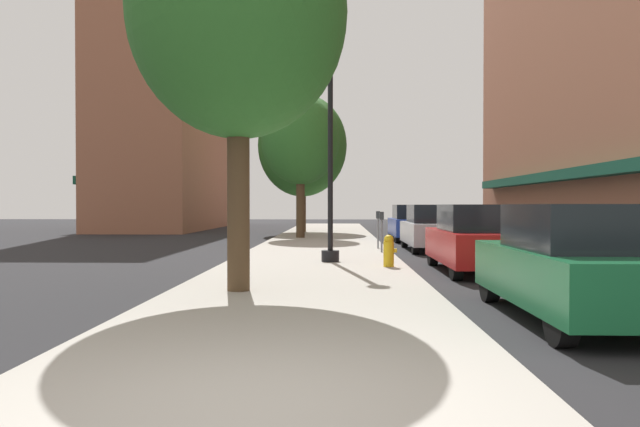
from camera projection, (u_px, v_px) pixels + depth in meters
name	position (u px, v px, depth m)	size (l,w,h in m)	color
ground_plane	(426.00, 248.00, 22.39)	(90.00, 90.00, 0.00)	#232326
sidewalk_slab	(322.00, 245.00, 23.51)	(4.80, 50.00, 0.12)	#A8A399
building_far_background	(173.00, 98.00, 41.70)	(6.80, 18.00, 18.44)	#9E6047
lamppost	(330.00, 147.00, 15.85)	(0.48, 0.48, 5.90)	black
fire_hydrant	(389.00, 251.00, 14.57)	(0.33, 0.26, 0.79)	gold
parking_meter_near	(378.00, 225.00, 20.69)	(0.14, 0.09, 1.31)	slate
parking_meter_far	(382.00, 227.00, 19.00)	(0.14, 0.09, 1.31)	slate
tree_near	(302.00, 146.00, 33.51)	(5.05, 5.05, 7.82)	#4C3823
tree_mid	(300.00, 140.00, 27.55)	(3.65, 3.65, 6.69)	#4C3823
tree_far	(238.00, 14.00, 10.45)	(3.89, 3.89, 7.18)	#4C3823
car_green	(575.00, 264.00, 8.35)	(1.80, 4.30, 1.66)	black
car_red	(476.00, 239.00, 14.38)	(1.80, 4.30, 1.66)	black
car_silver	(432.00, 228.00, 21.14)	(1.80, 4.30, 1.66)	black
car_blue	(411.00, 223.00, 26.95)	(1.80, 4.30, 1.66)	black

